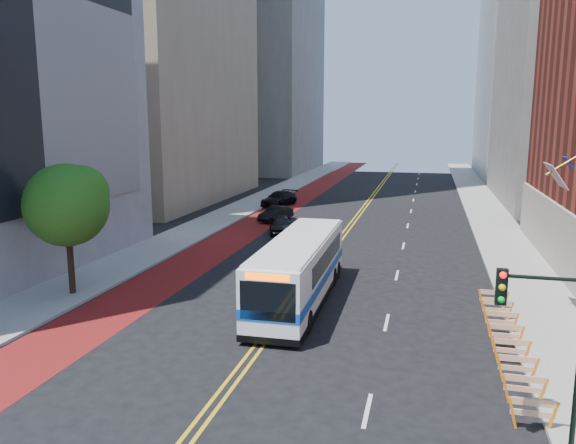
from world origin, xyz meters
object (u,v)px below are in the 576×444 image
Objects in this scene: street_tree at (68,202)px; transit_bus at (300,269)px; traffic_signal at (545,328)px; car_a at (280,224)px; car_c at (279,199)px; car_b at (276,214)px.

transit_bus is (11.59, 1.84, -3.20)m from street_tree.
traffic_signal reaches higher than transit_bus.
car_c is at bearing 88.01° from car_a.
car_c reaches higher than car_a.
car_b is (-16.23, 32.98, -3.07)m from traffic_signal.
traffic_signal is 14.69m from transit_bus.
traffic_signal is at bearing -52.33° from transit_bus.
transit_bus is 3.00× the size of car_b.
transit_bus is at bearing -58.06° from car_c.
transit_bus is (-9.06, 11.39, -2.01)m from traffic_signal.
traffic_signal is at bearing -24.82° from street_tree.
car_c is (-3.89, 14.09, 0.03)m from car_a.
street_tree reaches higher than car_c.
traffic_signal is at bearing -46.28° from car_b.
car_a is 1.07× the size of car_b.
car_b is (-1.84, 5.30, -0.07)m from car_a.
car_c is (-2.04, 8.79, 0.10)m from car_b.
car_c is (2.39, 32.21, -4.16)m from street_tree.
transit_bus is 2.31× the size of car_c.
car_a is (-14.39, 27.68, -3.00)m from traffic_signal.
traffic_signal reaches higher than car_a.
street_tree is 32.57m from car_c.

